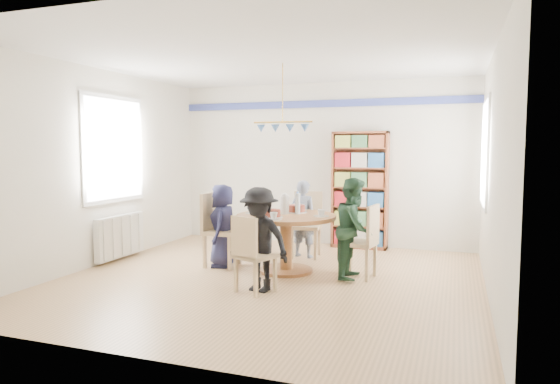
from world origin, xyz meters
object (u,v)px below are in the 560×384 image
at_px(chair_right, 365,238).
at_px(bookshelf, 360,191).
at_px(radiator, 120,236).
at_px(person_near, 259,239).
at_px(chair_far, 307,221).
at_px(dining_table, 286,230).
at_px(chair_near, 251,251).
at_px(person_right, 354,228).
at_px(person_left, 223,226).
at_px(person_far, 303,219).
at_px(chair_left, 216,226).

distance_m(chair_right, bookshelf, 1.97).
relative_size(radiator, person_near, 0.85).
height_order(chair_far, person_near, person_near).
relative_size(dining_table, chair_far, 1.34).
bearing_deg(chair_right, chair_near, -134.83).
bearing_deg(bookshelf, person_right, -81.47).
relative_size(chair_right, bookshelf, 0.49).
distance_m(chair_near, bookshelf, 3.06).
distance_m(chair_near, person_right, 1.42).
relative_size(radiator, person_left, 0.89).
bearing_deg(person_far, chair_near, 101.22).
bearing_deg(chair_near, person_far, 89.81).
xyz_separation_m(person_near, bookshelf, (0.61, 2.84, 0.34)).
relative_size(chair_near, bookshelf, 0.46).
bearing_deg(chair_left, chair_far, 45.77).
distance_m(dining_table, chair_right, 1.02).
bearing_deg(dining_table, chair_far, 90.94).
xyz_separation_m(dining_table, chair_right, (1.02, 0.02, -0.05)).
bearing_deg(person_near, chair_right, 56.63).
height_order(chair_far, person_right, person_right).
xyz_separation_m(radiator, dining_table, (2.49, 0.14, 0.21)).
distance_m(chair_left, bookshelf, 2.53).
bearing_deg(person_near, person_far, 104.78).
bearing_deg(chair_near, dining_table, 87.14).
bearing_deg(person_near, person_right, 59.37).
bearing_deg(person_left, chair_right, 75.83).
relative_size(chair_near, person_right, 0.69).
xyz_separation_m(chair_far, person_far, (-0.03, -0.08, 0.04)).
bearing_deg(chair_right, chair_far, 136.32).
xyz_separation_m(chair_far, bookshelf, (0.63, 0.89, 0.39)).
distance_m(chair_near, person_left, 1.36).
bearing_deg(person_right, chair_far, 41.72).
bearing_deg(chair_far, person_right, -48.14).
bearing_deg(person_near, person_left, 147.60).
bearing_deg(bookshelf, radiator, -146.64).
relative_size(chair_right, person_near, 0.78).
height_order(chair_left, person_far, person_far).
relative_size(chair_near, person_far, 0.76).
distance_m(dining_table, bookshelf, 2.03).
distance_m(chair_left, person_far, 1.34).
bearing_deg(person_left, person_near, 29.33).
bearing_deg(radiator, chair_far, 25.04).
xyz_separation_m(chair_near, bookshelf, (0.66, 2.96, 0.45)).
bearing_deg(person_right, person_far, 45.11).
distance_m(radiator, chair_far, 2.73).
xyz_separation_m(chair_far, person_left, (-0.89, -1.02, 0.03)).
bearing_deg(bookshelf, person_left, -128.64).
bearing_deg(dining_table, chair_left, -179.49).
relative_size(person_left, person_far, 0.98).
distance_m(chair_right, person_far, 1.40).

